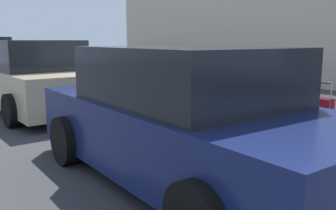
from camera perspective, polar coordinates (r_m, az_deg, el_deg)
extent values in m
plane|color=#333335|center=(8.47, -4.74, -0.97)|extent=(40.00, 40.00, 0.00)
cube|color=#9E9B93|center=(10.01, 7.38, 1.10)|extent=(18.00, 5.00, 0.14)
cube|color=maroon|center=(6.18, 22.10, -1.68)|extent=(0.47, 0.19, 0.60)
cube|color=black|center=(6.18, 22.10, -1.68)|extent=(0.48, 0.04, 0.61)
cylinder|color=gray|center=(6.02, 24.05, 1.94)|extent=(0.02, 0.02, 0.24)
cylinder|color=gray|center=(6.21, 20.72, 2.39)|extent=(0.02, 0.02, 0.24)
cylinder|color=black|center=(6.10, 22.43, 3.29)|extent=(0.41, 0.03, 0.02)
cylinder|color=black|center=(6.14, 23.63, -4.51)|extent=(0.04, 0.02, 0.04)
cylinder|color=black|center=(6.34, 20.29, -3.84)|extent=(0.04, 0.02, 0.04)
cube|color=red|center=(6.32, 17.79, -1.00)|extent=(0.36, 0.23, 0.63)
cube|color=black|center=(6.32, 17.79, -1.00)|extent=(0.36, 0.06, 0.65)
cylinder|color=gray|center=(6.17, 19.03, 2.62)|extent=(0.02, 0.02, 0.21)
cylinder|color=gray|center=(6.35, 16.99, 2.93)|extent=(0.02, 0.02, 0.21)
cylinder|color=black|center=(6.25, 18.05, 3.72)|extent=(0.29, 0.05, 0.02)
cylinder|color=black|center=(6.29, 18.69, -3.85)|extent=(0.05, 0.02, 0.04)
cylinder|color=black|center=(6.48, 16.63, -3.35)|extent=(0.05, 0.02, 0.04)
cube|color=#59601E|center=(6.66, 14.76, -0.03)|extent=(0.48, 0.19, 0.70)
cube|color=black|center=(6.66, 14.76, -0.03)|extent=(0.49, 0.04, 0.71)
cylinder|color=gray|center=(6.47, 16.41, 3.80)|extent=(0.02, 0.02, 0.24)
cylinder|color=gray|center=(6.73, 13.53, 4.16)|extent=(0.02, 0.02, 0.24)
cylinder|color=black|center=(6.58, 14.99, 5.04)|extent=(0.42, 0.03, 0.02)
cylinder|color=black|center=(6.59, 16.11, -3.09)|extent=(0.04, 0.02, 0.04)
cylinder|color=black|center=(6.86, 13.22, -2.46)|extent=(0.04, 0.02, 0.04)
cube|color=navy|center=(7.04, 11.54, 0.01)|extent=(0.46, 0.22, 0.54)
cube|color=black|center=(7.04, 11.54, 0.01)|extent=(0.46, 0.06, 0.55)
cylinder|color=gray|center=(6.87, 12.92, 3.15)|extent=(0.02, 0.02, 0.27)
cylinder|color=gray|center=(7.10, 10.44, 3.47)|extent=(0.02, 0.02, 0.27)
cylinder|color=black|center=(6.97, 11.70, 4.43)|extent=(0.39, 0.04, 0.02)
cylinder|color=black|center=(6.97, 12.74, -2.23)|extent=(0.04, 0.02, 0.04)
cylinder|color=black|center=(7.21, 10.24, -1.73)|extent=(0.04, 0.02, 0.04)
cube|color=#9EA0A8|center=(7.37, 8.14, 0.51)|extent=(0.51, 0.28, 0.53)
cube|color=black|center=(7.37, 8.14, 0.51)|extent=(0.51, 0.07, 0.54)
cylinder|color=gray|center=(7.16, 9.41, 3.25)|extent=(0.02, 0.02, 0.23)
cylinder|color=gray|center=(7.48, 7.08, 3.59)|extent=(0.02, 0.02, 0.23)
cylinder|color=black|center=(7.31, 8.24, 4.31)|extent=(0.44, 0.05, 0.02)
cylinder|color=black|center=(7.26, 9.29, -1.63)|extent=(0.04, 0.02, 0.04)
cylinder|color=black|center=(7.58, 6.95, -1.07)|extent=(0.04, 0.02, 0.04)
cube|color=black|center=(7.69, 4.89, 1.16)|extent=(0.42, 0.22, 0.58)
cube|color=black|center=(7.69, 4.89, 1.16)|extent=(0.43, 0.04, 0.59)
cylinder|color=gray|center=(7.50, 5.87, 4.25)|extent=(0.02, 0.02, 0.28)
cylinder|color=gray|center=(7.77, 4.04, 4.48)|extent=(0.02, 0.02, 0.28)
cylinder|color=black|center=(7.62, 4.96, 5.42)|extent=(0.36, 0.02, 0.02)
cylinder|color=black|center=(7.60, 5.80, -1.02)|extent=(0.04, 0.02, 0.04)
cylinder|color=black|center=(7.87, 3.95, -0.60)|extent=(0.04, 0.02, 0.04)
cube|color=#0F606B|center=(8.14, 3.01, 2.31)|extent=(0.49, 0.26, 0.76)
cube|color=black|center=(8.14, 3.01, 2.31)|extent=(0.49, 0.06, 0.77)
cylinder|color=gray|center=(7.93, 4.01, 5.56)|extent=(0.02, 0.02, 0.20)
cylinder|color=gray|center=(8.25, 2.11, 5.75)|extent=(0.02, 0.02, 0.20)
cylinder|color=black|center=(8.08, 3.04, 6.35)|extent=(0.42, 0.04, 0.02)
cylinder|color=black|center=(8.03, 3.96, -0.39)|extent=(0.04, 0.02, 0.04)
cylinder|color=black|center=(8.36, 2.05, 0.05)|extent=(0.04, 0.02, 0.04)
cube|color=maroon|center=(8.54, 0.56, 2.64)|extent=(0.46, 0.22, 0.74)
cube|color=black|center=(8.54, 0.56, 2.64)|extent=(0.46, 0.06, 0.76)
cylinder|color=gray|center=(8.33, 1.36, 5.90)|extent=(0.02, 0.02, 0.26)
cylinder|color=gray|center=(8.65, -0.20, 6.06)|extent=(0.02, 0.02, 0.26)
cylinder|color=black|center=(8.48, 0.57, 6.84)|extent=(0.39, 0.04, 0.02)
cylinder|color=black|center=(8.44, 1.36, 0.14)|extent=(0.04, 0.02, 0.04)
cylinder|color=black|center=(8.76, -0.21, 0.51)|extent=(0.04, 0.02, 0.04)
cube|color=red|center=(8.90, -1.96, 2.34)|extent=(0.43, 0.23, 0.56)
cube|color=black|center=(8.90, -1.96, 2.34)|extent=(0.43, 0.06, 0.57)
cylinder|color=gray|center=(8.70, -1.34, 4.68)|extent=(0.02, 0.02, 0.20)
cylinder|color=gray|center=(9.01, -2.58, 4.85)|extent=(0.02, 0.02, 0.20)
cylinder|color=black|center=(8.85, -1.98, 5.41)|extent=(0.36, 0.04, 0.02)
cylinder|color=black|center=(8.78, -1.30, 0.54)|extent=(0.05, 0.02, 0.04)
cylinder|color=black|center=(9.09, -2.57, 0.86)|extent=(0.05, 0.02, 0.04)
cylinder|color=#D89E0C|center=(9.54, -4.27, 2.86)|extent=(0.20, 0.20, 0.57)
sphere|color=#D89E0C|center=(9.51, -4.30, 4.85)|extent=(0.21, 0.21, 0.21)
cylinder|color=#D89E0C|center=(9.67, -4.76, 3.12)|extent=(0.09, 0.10, 0.09)
cylinder|color=#D89E0C|center=(9.42, -3.78, 2.95)|extent=(0.09, 0.10, 0.09)
cylinder|color=brown|center=(10.06, -7.21, 3.50)|extent=(0.14, 0.14, 0.68)
cube|color=#141E4C|center=(4.25, 2.74, -4.48)|extent=(4.39, 1.98, 0.75)
cube|color=black|center=(4.13, 2.82, 4.75)|extent=(2.31, 1.77, 0.62)
cylinder|color=black|center=(5.02, -15.55, -5.32)|extent=(0.65, 0.24, 0.64)
cylinder|color=black|center=(5.89, 1.72, -2.66)|extent=(0.65, 0.24, 0.64)
cube|color=tan|center=(9.05, -20.13, 2.82)|extent=(4.72, 1.85, 0.79)
cube|color=black|center=(8.99, -20.41, 7.36)|extent=(2.46, 1.68, 0.65)
cylinder|color=black|center=(10.74, -17.88, 2.66)|extent=(0.64, 0.23, 0.64)
cylinder|color=black|center=(7.45, -23.14, -0.78)|extent=(0.64, 0.23, 0.64)
cylinder|color=black|center=(8.09, -10.65, 0.67)|extent=(0.64, 0.23, 0.64)
cylinder|color=black|center=(16.12, -24.51, 4.57)|extent=(0.65, 0.25, 0.64)
cylinder|color=black|center=(13.22, -22.17, 3.71)|extent=(0.65, 0.25, 0.64)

